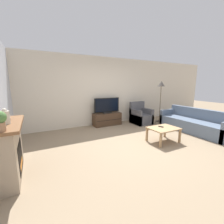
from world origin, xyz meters
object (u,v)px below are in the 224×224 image
object	(u,v)px
mantel_vase_centre_left	(5,117)
armchair	(141,117)
remote	(161,127)
mantel_clock	(7,117)
tv_stand	(107,119)
fireplace	(9,150)
mantel_vase_left	(2,123)
coffee_table	(163,130)
couch	(194,124)
floor_lamp	(161,87)
tv	(107,106)

from	to	relation	value
mantel_vase_centre_left	armchair	bearing A→B (deg)	24.45
armchair	remote	world-z (taller)	armchair
mantel_clock	tv_stand	xyz separation A→B (m)	(3.00, 2.18, -0.83)
fireplace	mantel_clock	distance (m)	0.58
mantel_vase_left	armchair	bearing A→B (deg)	27.47
coffee_table	remote	size ratio (longest dim) A/B	5.24
mantel_vase_centre_left	couch	bearing A→B (deg)	2.67
fireplace	floor_lamp	size ratio (longest dim) A/B	0.72
mantel_vase_left	floor_lamp	xyz separation A→B (m)	(5.32, 2.14, 0.42)
floor_lamp	armchair	bearing A→B (deg)	172.15
fireplace	coffee_table	world-z (taller)	fireplace
mantel_vase_left	remote	distance (m)	3.72
fireplace	tv	distance (m)	3.81
fireplace	remote	size ratio (longest dim) A/B	8.18
armchair	couch	bearing A→B (deg)	-61.07
fireplace	floor_lamp	distance (m)	5.71
couch	mantel_vase_left	bearing A→B (deg)	-174.28
mantel_vase_left	tv	bearing A→B (deg)	41.88
armchair	mantel_vase_centre_left	bearing A→B (deg)	-155.55
armchair	floor_lamp	distance (m)	1.55
floor_lamp	remote	bearing A→B (deg)	-134.32
fireplace	couch	bearing A→B (deg)	1.65
mantel_vase_centre_left	tv_stand	bearing A→B (deg)	38.73
mantel_vase_left	mantel_clock	size ratio (longest dim) A/B	1.28
tv	couch	world-z (taller)	tv
mantel_clock	floor_lamp	world-z (taller)	floor_lamp
tv_stand	coffee_table	size ratio (longest dim) A/B	1.38
mantel_vase_centre_left	mantel_clock	distance (m)	0.23
fireplace	tv_stand	world-z (taller)	fireplace
tv_stand	remote	xyz separation A→B (m)	(0.63, -2.28, 0.18)
floor_lamp	fireplace	bearing A→B (deg)	-161.73
remote	floor_lamp	bearing A→B (deg)	27.97
mantel_clock	fireplace	bearing A→B (deg)	-97.75
fireplace	mantel_vase_centre_left	distance (m)	0.62
coffee_table	floor_lamp	world-z (taller)	floor_lamp
couch	floor_lamp	distance (m)	2.03
tv	couch	size ratio (longest dim) A/B	0.46
mantel_vase_left	remote	bearing A→B (deg)	6.50
fireplace	tv_stand	bearing A→B (deg)	37.46
tv	floor_lamp	world-z (taller)	floor_lamp
mantel_vase_left	floor_lamp	bearing A→B (deg)	21.93
fireplace	couch	size ratio (longest dim) A/B	0.55
mantel_vase_centre_left	tv	distance (m)	3.86
fireplace	coffee_table	size ratio (longest dim) A/B	1.56
fireplace	mantel_vase_left	size ratio (longest dim) A/B	6.62
tv	remote	distance (m)	2.39
tv_stand	couch	xyz separation A→B (m)	(2.33, -2.16, 0.02)
mantel_vase_centre_left	tv_stand	world-z (taller)	mantel_vase_centre_left
remote	floor_lamp	distance (m)	2.65
fireplace	mantel_vase_left	xyz separation A→B (m)	(0.02, -0.38, 0.58)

